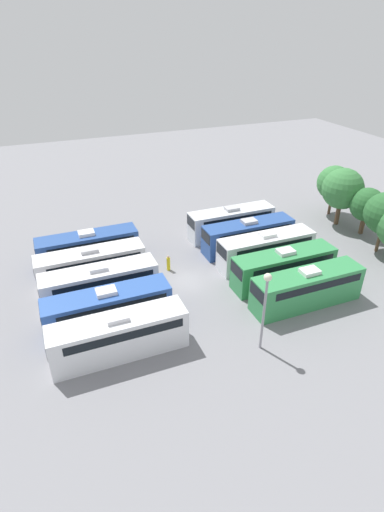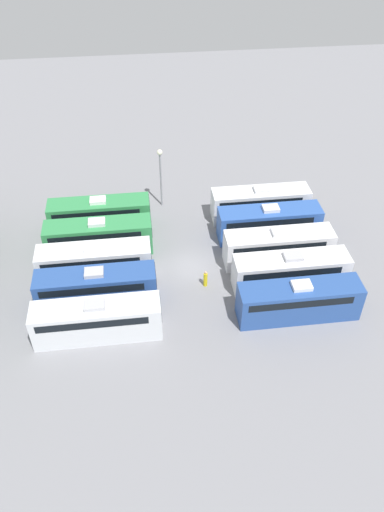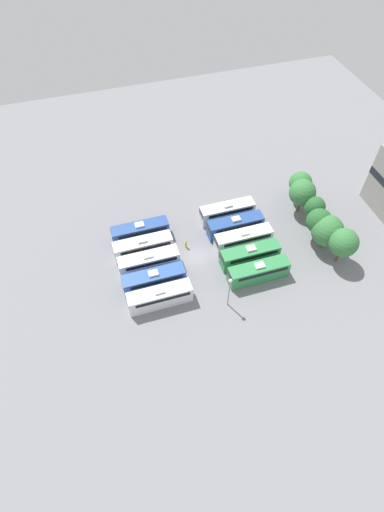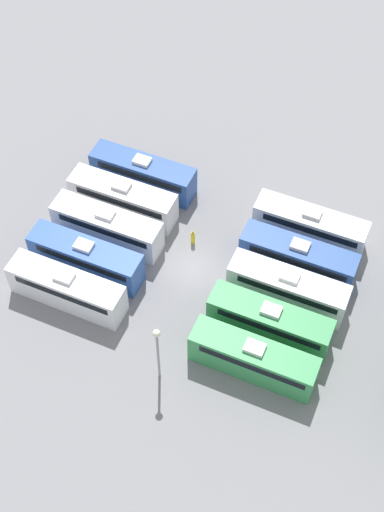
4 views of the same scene
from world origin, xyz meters
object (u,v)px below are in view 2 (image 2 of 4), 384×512
bus_0 (299,300)px  bus_3 (269,222)px  bus_2 (278,246)px  bus_5 (97,320)px  bus_4 (260,202)px  bus_1 (290,271)px  bus_7 (94,261)px  worker_person (205,279)px  bus_9 (99,214)px  bus_8 (98,236)px  light_pole (160,168)px  bus_6 (96,287)px

bus_0 → bus_3: 11.13m
bus_2 → bus_5: 18.42m
bus_3 → bus_4: 3.55m
bus_1 → bus_7: 17.78m
bus_4 → bus_5: same height
bus_0 → worker_person: (4.63, 7.20, -1.02)m
bus_5 → bus_7: same height
bus_4 → bus_9: (0.01, 16.89, 0.00)m
bus_0 → bus_9: size_ratio=1.00×
bus_2 → bus_9: (7.45, 16.92, 0.00)m
bus_4 → bus_8: 17.33m
worker_person → light_pole: bearing=12.2°
bus_3 → bus_8: (-0.20, 17.01, 0.00)m
bus_8 → worker_person: bearing=-123.2°
bus_5 → bus_8: same height
bus_2 → light_pole: size_ratio=1.51×
bus_6 → bus_2: bearing=-78.3°
bus_3 → light_pole: bearing=55.7°
bus_1 → bus_9: (11.01, 17.11, 0.00)m
bus_8 → bus_2: bearing=-102.3°
bus_1 → bus_4: bearing=1.1°
bus_8 → bus_9: same height
bus_7 → light_pole: bearing=-32.5°
bus_1 → bus_4: (11.00, 0.22, 0.00)m
bus_8 → bus_9: (3.77, -0.03, 0.00)m
bus_4 → bus_3: bearing=-178.6°
bus_0 → light_pole: size_ratio=1.51×
bus_2 → bus_4: (7.44, 0.03, 0.00)m
bus_0 → bus_2: (7.24, -0.13, 0.00)m
bus_5 → bus_6: size_ratio=1.00×
bus_0 → light_pole: bearing=29.1°
bus_2 → bus_8: bearing=77.7°
bus_0 → bus_8: size_ratio=1.00×
bus_7 → bus_9: (7.52, -0.32, 0.00)m
bus_3 → bus_5: (-11.26, 16.94, 0.00)m
bus_2 → bus_3: size_ratio=1.00×
bus_5 → light_pole: bearing=-19.9°
bus_4 → bus_9: bearing=90.0°
bus_0 → bus_1: same height
bus_3 → bus_4: size_ratio=1.00×
bus_3 → bus_6: bearing=113.4°
bus_0 → bus_4: size_ratio=1.00×
bus_1 → worker_person: bus_1 is taller
bus_6 → bus_3: bearing=-66.6°
bus_4 → light_pole: 11.18m
bus_5 → bus_6: 3.86m
bus_9 → worker_person: (-10.06, -9.59, -1.02)m
bus_7 → light_pole: size_ratio=1.51×
bus_6 → bus_4: bearing=-57.2°
light_pole → bus_5: bearing=160.1°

